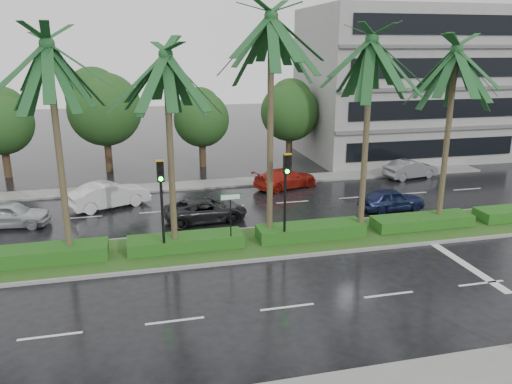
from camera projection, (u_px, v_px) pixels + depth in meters
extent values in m
plane|color=black|center=(255.00, 253.00, 22.56)|extent=(120.00, 120.00, 0.00)
cube|color=slate|center=(214.00, 184.00, 33.74)|extent=(40.00, 2.00, 0.12)
cube|color=gray|center=(250.00, 244.00, 23.47)|extent=(36.00, 4.00, 0.14)
cube|color=#27511B|center=(250.00, 242.00, 23.45)|extent=(35.60, 3.70, 0.02)
cube|color=#154A15|center=(45.00, 254.00, 21.34)|extent=(5.20, 1.40, 0.60)
cube|color=#154A15|center=(186.00, 242.00, 22.69)|extent=(5.20, 1.40, 0.60)
cube|color=#154A15|center=(311.00, 231.00, 24.04)|extent=(5.20, 1.40, 0.60)
cube|color=#154A15|center=(422.00, 221.00, 25.39)|extent=(5.20, 1.40, 0.60)
cube|color=silver|center=(4.00, 223.00, 26.39)|extent=(2.00, 0.12, 0.01)
cube|color=silver|center=(50.00, 336.00, 16.09)|extent=(2.00, 0.12, 0.01)
cube|color=silver|center=(83.00, 217.00, 27.29)|extent=(2.00, 0.12, 0.01)
cube|color=silver|center=(175.00, 321.00, 16.99)|extent=(2.00, 0.12, 0.01)
cube|color=silver|center=(158.00, 212.00, 28.19)|extent=(2.00, 0.12, 0.01)
cube|color=silver|center=(287.00, 307.00, 17.89)|extent=(2.00, 0.12, 0.01)
cube|color=silver|center=(227.00, 207.00, 29.09)|extent=(2.00, 0.12, 0.01)
cube|color=silver|center=(389.00, 295.00, 18.79)|extent=(2.00, 0.12, 0.01)
cube|color=silver|center=(293.00, 202.00, 29.99)|extent=(2.00, 0.12, 0.01)
cube|color=silver|center=(481.00, 283.00, 19.69)|extent=(2.00, 0.12, 0.01)
cube|color=silver|center=(354.00, 197.00, 30.89)|extent=(2.00, 0.12, 0.01)
cube|color=silver|center=(412.00, 193.00, 31.79)|extent=(2.00, 0.12, 0.01)
cube|color=silver|center=(467.00, 189.00, 32.69)|extent=(2.00, 0.12, 0.01)
cube|color=silver|center=(461.00, 262.00, 21.67)|extent=(0.40, 6.00, 0.01)
cylinder|color=#3C3422|center=(60.00, 157.00, 20.49)|extent=(0.28, 0.28, 8.95)
cylinder|color=#3C3422|center=(70.00, 253.00, 21.68)|extent=(0.40, 0.40, 0.44)
cylinder|color=#3C3422|center=(171.00, 157.00, 21.37)|extent=(0.28, 0.28, 8.55)
cylinder|color=#3C3422|center=(175.00, 245.00, 22.51)|extent=(0.40, 0.40, 0.44)
cylinder|color=#3C3422|center=(270.00, 134.00, 22.45)|extent=(0.28, 0.28, 10.09)
cylinder|color=#3C3422|center=(269.00, 234.00, 23.80)|extent=(0.40, 0.40, 0.44)
cylinder|color=#3C3422|center=(366.00, 142.00, 23.21)|extent=(0.28, 0.28, 9.16)
cylinder|color=#3C3422|center=(360.00, 229.00, 24.44)|extent=(0.40, 0.40, 0.44)
cylinder|color=#3C3422|center=(447.00, 141.00, 24.57)|extent=(0.28, 0.28, 8.73)
cylinder|color=#3C3422|center=(438.00, 220.00, 25.73)|extent=(0.40, 0.40, 0.44)
cylinder|color=black|center=(163.00, 219.00, 21.52)|extent=(0.12, 0.12, 3.40)
cube|color=black|center=(160.00, 171.00, 20.74)|extent=(0.30, 0.18, 0.90)
cube|color=gold|center=(160.00, 161.00, 20.50)|extent=(0.34, 0.12, 0.06)
cylinder|color=black|center=(160.00, 165.00, 20.57)|extent=(0.18, 0.04, 0.18)
cylinder|color=black|center=(160.00, 172.00, 20.65)|extent=(0.18, 0.04, 0.18)
cylinder|color=#0CE519|center=(161.00, 179.00, 20.73)|extent=(0.18, 0.04, 0.18)
cylinder|color=black|center=(285.00, 209.00, 22.75)|extent=(0.12, 0.12, 3.40)
cube|color=black|center=(287.00, 164.00, 21.98)|extent=(0.30, 0.18, 0.90)
cube|color=gold|center=(288.00, 154.00, 21.73)|extent=(0.34, 0.12, 0.06)
cylinder|color=black|center=(288.00, 158.00, 21.80)|extent=(0.18, 0.04, 0.18)
cylinder|color=black|center=(287.00, 165.00, 21.89)|extent=(0.18, 0.04, 0.18)
cylinder|color=#0CE519|center=(287.00, 171.00, 21.97)|extent=(0.18, 0.04, 0.18)
cylinder|color=black|center=(231.00, 221.00, 22.39)|extent=(0.06, 0.06, 2.60)
cube|color=#0C5926|center=(230.00, 197.00, 22.04)|extent=(0.95, 0.04, 0.30)
cube|color=white|center=(231.00, 197.00, 22.02)|extent=(0.85, 0.01, 0.22)
cylinder|color=#3E291C|center=(7.00, 162.00, 35.44)|extent=(0.52, 0.52, 2.15)
sphere|color=#204319|center=(1.00, 123.00, 34.66)|extent=(4.42, 4.42, 4.42)
sphere|color=#204319|center=(0.00, 110.00, 34.70)|extent=(3.31, 3.31, 3.31)
cylinder|color=#3E291C|center=(108.00, 155.00, 36.96)|extent=(0.52, 0.52, 2.57)
sphere|color=#204319|center=(105.00, 109.00, 36.02)|extent=(5.29, 5.29, 5.29)
sphere|color=#204319|center=(104.00, 95.00, 36.01)|extent=(3.97, 3.97, 3.97)
cylinder|color=#3E291C|center=(203.00, 154.00, 38.60)|extent=(0.52, 0.52, 2.05)
sphere|color=#204319|center=(201.00, 119.00, 37.86)|extent=(4.21, 4.21, 4.21)
sphere|color=#204319|center=(201.00, 108.00, 37.91)|extent=(3.16, 3.16, 3.16)
cylinder|color=#3E291C|center=(289.00, 148.00, 40.15)|extent=(0.52, 0.52, 2.23)
sphere|color=#204319|center=(290.00, 112.00, 39.34)|extent=(4.59, 4.59, 4.59)
sphere|color=#204319|center=(289.00, 100.00, 39.37)|extent=(3.44, 3.44, 3.44)
cylinder|color=#3E291C|center=(369.00, 145.00, 41.73)|extent=(0.52, 0.52, 2.21)
sphere|color=#204319|center=(371.00, 110.00, 40.92)|extent=(4.54, 4.54, 4.54)
sphere|color=#204319|center=(370.00, 99.00, 40.95)|extent=(3.41, 3.41, 3.41)
cube|color=gray|center=(403.00, 84.00, 41.49)|extent=(16.00, 10.00, 12.00)
imported|color=silver|center=(10.00, 214.00, 25.72)|extent=(2.08, 4.09, 1.33)
imported|color=silver|center=(109.00, 195.00, 28.81)|extent=(3.23, 4.80, 1.50)
imported|color=black|center=(206.00, 210.00, 26.57)|extent=(2.46, 4.60, 1.23)
imported|color=#A51D12|center=(286.00, 178.00, 32.83)|extent=(3.18, 4.79, 1.29)
imported|color=#172046|center=(392.00, 199.00, 28.33)|extent=(1.74, 3.85, 1.28)
imported|color=slate|center=(411.00, 169.00, 35.29)|extent=(2.05, 4.14, 1.31)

